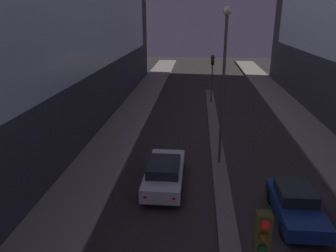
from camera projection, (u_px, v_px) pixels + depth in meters
name	position (u px, v px, depth m)	size (l,w,h in m)	color
median_strip	(217.00, 148.00, 21.61)	(0.83, 34.06, 0.12)	#66605B
traffic_light_mid	(212.00, 68.00, 31.58)	(0.32, 0.42, 4.58)	#4C4C51
street_lamp	(224.00, 69.00, 17.64)	(0.46, 0.46, 8.73)	#4C4C51
car_left_lane	(164.00, 173.00, 16.80)	(1.85, 4.82, 1.48)	silver
car_right_lane	(296.00, 204.00, 14.08)	(1.78, 4.11, 1.41)	navy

